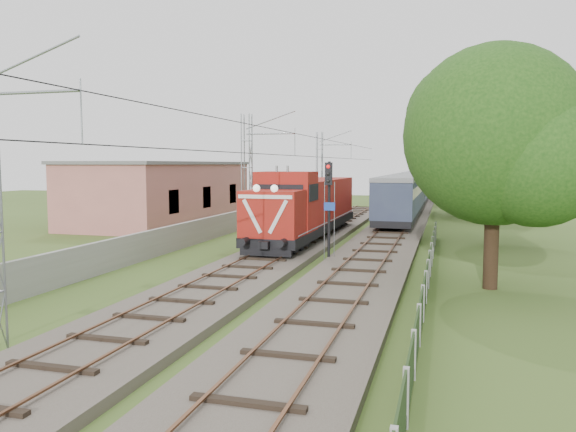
% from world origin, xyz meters
% --- Properties ---
extents(ground, '(140.00, 140.00, 0.00)m').
position_xyz_m(ground, '(0.00, 0.00, 0.00)').
color(ground, '#3E5620').
rests_on(ground, ground).
extents(track_main, '(4.20, 70.00, 0.45)m').
position_xyz_m(track_main, '(0.00, 7.00, 0.18)').
color(track_main, '#6B6054').
rests_on(track_main, ground).
extents(track_side, '(4.20, 80.00, 0.45)m').
position_xyz_m(track_side, '(5.00, 20.00, 0.18)').
color(track_side, '#6B6054').
rests_on(track_side, ground).
extents(catenary, '(3.31, 70.00, 8.00)m').
position_xyz_m(catenary, '(-2.95, 12.00, 4.05)').
color(catenary, gray).
rests_on(catenary, ground).
extents(boundary_wall, '(0.25, 40.00, 1.50)m').
position_xyz_m(boundary_wall, '(-6.50, 12.00, 0.75)').
color(boundary_wall, '#9E9E99').
rests_on(boundary_wall, ground).
extents(station_building, '(8.40, 20.40, 5.22)m').
position_xyz_m(station_building, '(-15.00, 24.00, 2.63)').
color(station_building, '#BA6C64').
rests_on(station_building, ground).
extents(fence, '(0.12, 32.00, 1.20)m').
position_xyz_m(fence, '(8.00, 3.00, 0.60)').
color(fence, black).
rests_on(fence, ground).
extents(locomotive, '(3.10, 17.72, 4.50)m').
position_xyz_m(locomotive, '(0.00, 15.03, 2.30)').
color(locomotive, black).
rests_on(locomotive, ground).
extents(coach_rake, '(2.95, 88.05, 3.41)m').
position_xyz_m(coach_rake, '(5.00, 62.42, 2.46)').
color(coach_rake, black).
rests_on(coach_rake, ground).
extents(signal_post, '(0.57, 0.44, 5.14)m').
position_xyz_m(signal_post, '(2.93, 7.74, 3.53)').
color(signal_post, black).
rests_on(signal_post, ground).
extents(tree_a, '(7.50, 7.14, 9.72)m').
position_xyz_m(tree_a, '(10.51, 3.66, 6.07)').
color(tree_a, '#392217').
rests_on(tree_a, ground).
extents(tree_b, '(8.21, 7.82, 10.64)m').
position_xyz_m(tree_b, '(11.35, 17.10, 6.64)').
color(tree_b, '#392217').
rests_on(tree_b, ground).
extents(tree_c, '(7.00, 6.67, 9.08)m').
position_xyz_m(tree_c, '(10.02, 37.40, 5.66)').
color(tree_c, '#392217').
rests_on(tree_c, ground).
extents(tree_d, '(7.02, 6.69, 9.10)m').
position_xyz_m(tree_d, '(12.12, 34.39, 5.68)').
color(tree_d, '#392217').
rests_on(tree_d, ground).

